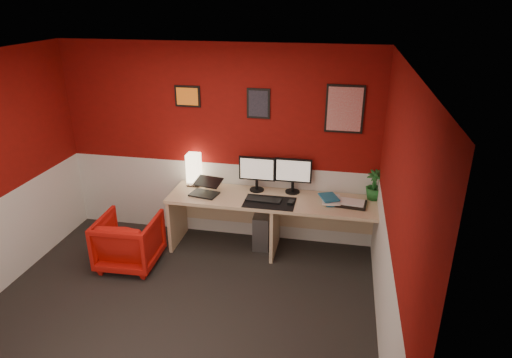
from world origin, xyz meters
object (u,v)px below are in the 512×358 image
zen_tray (351,204)px  monitor_right (293,170)px  shoji_lamp (194,170)px  potted_plant (374,185)px  monitor_left (257,169)px  armchair (129,241)px  desk (275,225)px  laptop (204,186)px  pc_tower (263,228)px

zen_tray → monitor_right: bearing=162.5°
shoji_lamp → zen_tray: 2.00m
shoji_lamp → potted_plant: shoji_lamp is taller
monitor_left → armchair: 1.75m
potted_plant → armchair: size_ratio=0.53×
shoji_lamp → monitor_left: monitor_left is taller
monitor_left → armchair: size_ratio=0.85×
desk → potted_plant: potted_plant is taller
monitor_left → zen_tray: (1.16, -0.20, -0.28)m
desk → armchair: desk is taller
laptop → shoji_lamp: bearing=138.3°
pc_tower → armchair: size_ratio=0.66×
potted_plant → shoji_lamp: bearing=180.0°
armchair → desk: bearing=-161.8°
laptop → monitor_left: bearing=33.4°
monitor_right → zen_tray: (0.71, -0.22, -0.28)m
monitor_right → zen_tray: bearing=-17.5°
desk → pc_tower: bearing=139.2°
laptop → desk: bearing=14.4°
desk → monitor_right: 0.71m
laptop → potted_plant: size_ratio=0.91×
armchair → shoji_lamp: bearing=-126.1°
desk → monitor_left: 0.73m
zen_tray → monitor_left: bearing=170.3°
desk → laptop: size_ratio=7.88×
zen_tray → armchair: size_ratio=0.51×
laptop → monitor_right: 1.10m
monitor_left → laptop: bearing=-157.1°
monitor_left → potted_plant: 1.42m
potted_plant → monitor_left: bearing=-179.2°
monitor_right → pc_tower: 0.88m
monitor_left → potted_plant: bearing=0.8°
zen_tray → shoji_lamp: bearing=173.7°
desk → pc_tower: desk is taller
zen_tray → pc_tower: zen_tray is taller
desk → potted_plant: size_ratio=7.19×
monitor_right → potted_plant: size_ratio=1.60×
desk → monitor_right: size_ratio=4.48×
monitor_left → monitor_right: size_ratio=1.00×
shoji_lamp → monitor_left: (0.82, -0.02, 0.09)m
pc_tower → armchair: armchair is taller
monitor_right → pc_tower: (-0.36, -0.07, -0.80)m
laptop → monitor_right: (1.05, 0.28, 0.18)m
potted_plant → armchair: 2.97m
desk → pc_tower: 0.28m
monitor_right → potted_plant: bearing=-0.4°
monitor_right → pc_tower: monitor_right is taller
monitor_left → armchair: monitor_left is taller
pc_tower → shoji_lamp: bearing=173.5°
laptop → monitor_left: monitor_left is taller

